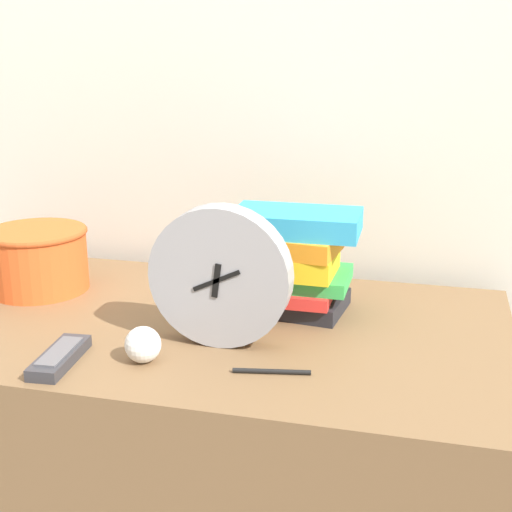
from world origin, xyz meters
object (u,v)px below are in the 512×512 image
Objects in this scene: basket at (38,257)px; pen at (272,371)px; desk_clock at (220,277)px; tv_remote at (60,357)px; crumpled_paper_ball at (143,345)px; book_stack at (290,261)px.

basket reaches higher than pen.
basket is 1.71× the size of pen.
desk_clock is 1.61× the size of tv_remote.
crumpled_paper_ball is at bearing -38.13° from basket.
book_stack reaches higher than pen.
book_stack is 1.69× the size of tv_remote.
desk_clock is at bearing -21.06° from basket.
basket is (-0.54, -0.01, -0.03)m from book_stack.
pen is (0.03, -0.28, -0.10)m from book_stack.
pen is at bearing -25.31° from basket.
crumpled_paper_ball is 0.22m from pen.
book_stack reaches higher than crumpled_paper_ball.
crumpled_paper_ball is at bearing -135.74° from desk_clock.
pen is (0.57, -0.27, -0.07)m from basket.
desk_clock is at bearing 140.31° from pen.
book_stack is at bearing 0.92° from basket.
basket reaches higher than tv_remote.
pen is (0.35, 0.05, -0.01)m from tv_remote.
book_stack is 0.35m from crumpled_paper_ball.
desk_clock reaches higher than basket.
basket is (-0.46, 0.18, -0.05)m from desk_clock.
crumpled_paper_ball reaches higher than pen.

